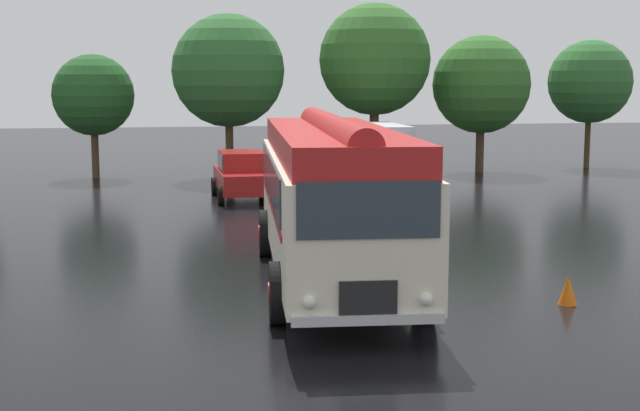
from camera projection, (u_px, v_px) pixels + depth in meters
name	position (u px, v px, depth m)	size (l,w,h in m)	color
ground_plane	(337.00, 293.00, 17.72)	(120.00, 120.00, 0.00)	black
vintage_bus	(332.00, 192.00, 18.40)	(3.41, 10.27, 3.49)	silver
car_near_left	(242.00, 175.00, 31.21)	(2.05, 4.24, 1.66)	maroon
car_mid_left	(314.00, 173.00, 31.76)	(2.17, 4.30, 1.66)	black
box_van	(379.00, 157.00, 32.52)	(2.35, 5.78, 2.50)	#B2B7BC
tree_left_of_centre	(91.00, 95.00, 37.33)	(3.41, 3.41, 5.20)	#4C3823
tree_centre	(228.00, 70.00, 37.27)	(4.73, 4.73, 6.87)	#4C3823
tree_right_of_centre	(375.00, 59.00, 38.23)	(4.79, 4.79, 7.39)	#4C3823
tree_far_right	(482.00, 85.00, 39.51)	(4.34, 4.34, 6.08)	#4C3823
tree_extra_right	(590.00, 80.00, 41.45)	(3.88, 3.88, 5.96)	#4C3823
traffic_cone	(568.00, 290.00, 16.78)	(0.36, 0.36, 0.55)	orange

